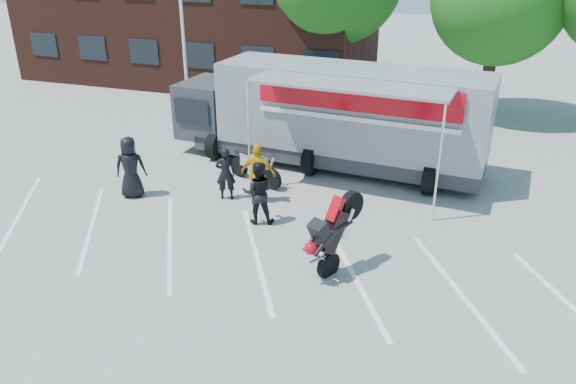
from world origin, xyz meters
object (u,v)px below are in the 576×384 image
Objects in this scene: transporter_truck at (334,166)px; spectator_hivis at (258,173)px; stunt_bike_rider at (346,264)px; spectator_leather_c at (258,193)px; parked_motorcycle at (256,182)px; spectator_leather_b at (226,173)px; spectator_leather_a at (130,167)px.

spectator_hivis reaches higher than transporter_truck.
stunt_bike_rider is 3.21m from spectator_leather_c.
transporter_truck is 6.05× the size of spectator_leather_c.
spectator_hivis reaches higher than stunt_bike_rider.
stunt_bike_rider is (3.90, -3.83, 0.00)m from parked_motorcycle.
spectator_leather_b is (-4.26, 2.45, 0.79)m from stunt_bike_rider.
spectator_leather_a is 1.05× the size of spectator_hivis.
stunt_bike_rider is at bearing 135.75° from spectator_leather_c.
spectator_leather_b is 1.00m from spectator_hivis.
spectator_leather_b is at bearing 4.32° from spectator_hivis.
spectator_leather_a is 4.19m from spectator_leather_c.
spectator_leather_b is (-2.36, -3.58, 0.79)m from transporter_truck.
transporter_truck is 3.83m from spectator_hivis.
spectator_leather_c is at bearing -96.28° from transporter_truck.
stunt_bike_rider is 4.26m from spectator_hivis.
spectator_leather_b is 0.90× the size of spectator_hivis.
stunt_bike_rider is 7.22m from spectator_leather_a.
transporter_truck is 6.74m from spectator_leather_a.
parked_motorcycle is 1.25× the size of spectator_hivis.
spectator_hivis is at bearing 171.71° from spectator_leather_a.
parked_motorcycle is (-1.99, -2.20, 0.00)m from transporter_truck.
spectator_leather_b reaches higher than stunt_bike_rider.
stunt_bike_rider is at bearing 127.14° from spectator_leather_b.
spectator_leather_b is (-0.36, -1.38, 0.79)m from parked_motorcycle.
spectator_hivis reaches higher than parked_motorcycle.
transporter_truck is 5.06× the size of stunt_bike_rider.
spectator_leather_a is at bearing -22.97° from spectator_leather_c.
transporter_truck reaches higher than spectator_leather_b.
stunt_bike_rider is at bearing 144.47° from spectator_leather_a.
transporter_truck is 6.01× the size of spectator_hivis.
parked_motorcycle is 1.66m from spectator_hivis.
stunt_bike_rider is (1.90, -6.03, 0.00)m from transporter_truck.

